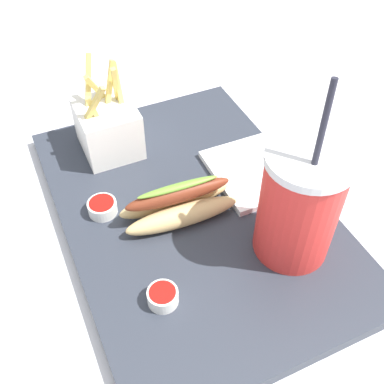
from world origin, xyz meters
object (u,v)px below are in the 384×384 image
(fries_basket, at_px, (108,127))
(ketchup_cup_1, at_px, (102,207))
(ketchup_cup_2, at_px, (163,296))
(napkin_stack, at_px, (254,171))
(hot_dog_1, at_px, (179,204))
(soda_cup, at_px, (299,204))

(fries_basket, height_order, ketchup_cup_1, fries_basket)
(ketchup_cup_2, distance_m, napkin_stack, 0.25)
(ketchup_cup_1, distance_m, ketchup_cup_2, 0.16)
(ketchup_cup_2, height_order, napkin_stack, ketchup_cup_2)
(napkin_stack, bearing_deg, ketchup_cup_2, -54.77)
(fries_basket, xyz_separation_m, ketchup_cup_2, (0.29, -0.03, -0.03))
(fries_basket, height_order, napkin_stack, fries_basket)
(hot_dog_1, distance_m, ketchup_cup_2, 0.13)
(napkin_stack, bearing_deg, soda_cup, -10.27)
(hot_dog_1, xyz_separation_m, ketchup_cup_2, (0.11, -0.07, -0.01))
(fries_basket, bearing_deg, ketchup_cup_2, -5.62)
(hot_dog_1, height_order, napkin_stack, hot_dog_1)
(hot_dog_1, height_order, ketchup_cup_2, hot_dog_1)
(fries_basket, height_order, hot_dog_1, fries_basket)
(soda_cup, xyz_separation_m, ketchup_cup_1, (-0.15, -0.20, -0.07))
(ketchup_cup_1, bearing_deg, ketchup_cup_2, 7.95)
(soda_cup, height_order, fries_basket, soda_cup)
(fries_basket, distance_m, ketchup_cup_2, 0.29)
(soda_cup, xyz_separation_m, napkin_stack, (-0.13, 0.02, -0.07))
(fries_basket, height_order, ketchup_cup_2, fries_basket)
(soda_cup, height_order, napkin_stack, soda_cup)
(hot_dog_1, height_order, ketchup_cup_1, hot_dog_1)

